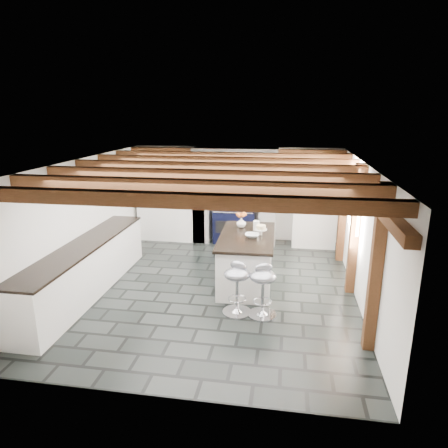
% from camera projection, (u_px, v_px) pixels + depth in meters
% --- Properties ---
extents(ground, '(6.00, 6.00, 0.00)m').
position_uv_depth(ground, '(215.00, 287.00, 7.38)').
color(ground, black).
rests_on(ground, ground).
extents(room_shell, '(6.00, 6.03, 6.00)m').
position_uv_depth(room_shell, '(199.00, 211.00, 8.52)').
color(room_shell, white).
rests_on(room_shell, ground).
extents(range_cooker, '(1.00, 0.63, 0.99)m').
position_uv_depth(range_cooker, '(235.00, 224.00, 9.79)').
color(range_cooker, black).
rests_on(range_cooker, ground).
extents(kitchen_island, '(1.04, 1.92, 1.25)m').
position_uv_depth(kitchen_island, '(247.00, 259.00, 7.44)').
color(kitchen_island, white).
rests_on(kitchen_island, ground).
extents(bar_stool_near, '(0.55, 0.55, 0.85)m').
position_uv_depth(bar_stool_near, '(263.00, 285.00, 6.21)').
color(bar_stool_near, silver).
rests_on(bar_stool_near, ground).
extents(bar_stool_far, '(0.56, 0.56, 0.86)m').
position_uv_depth(bar_stool_far, '(238.00, 282.00, 6.28)').
color(bar_stool_far, silver).
rests_on(bar_stool_far, ground).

